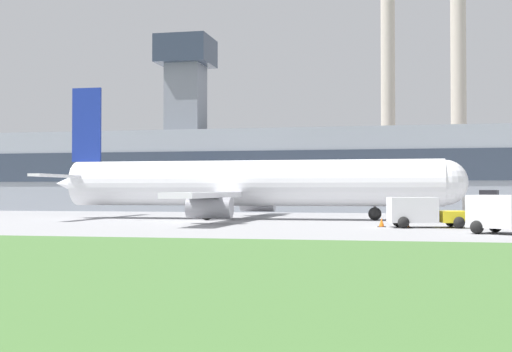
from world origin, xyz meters
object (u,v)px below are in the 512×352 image
(ground_crew_person, at_px, (468,212))
(airplane, at_px, (246,184))
(baggage_truck, at_px, (507,215))
(fuel_truck, at_px, (421,212))
(pushback_tug, at_px, (489,207))

(ground_crew_person, bearing_deg, airplane, 162.41)
(baggage_truck, height_order, ground_crew_person, baggage_truck)
(airplane, distance_m, baggage_truck, 23.41)
(fuel_truck, bearing_deg, airplane, 143.03)
(fuel_truck, xyz_separation_m, ground_crew_person, (3.08, 4.73, -0.09))
(baggage_truck, bearing_deg, ground_crew_person, 95.68)
(fuel_truck, height_order, ground_crew_person, fuel_truck)
(airplane, xyz_separation_m, ground_crew_person, (16.17, -5.13, -1.93))
(airplane, distance_m, ground_crew_person, 17.08)
(pushback_tug, xyz_separation_m, fuel_truck, (-5.14, -11.62, -0.12))
(airplane, relative_size, ground_crew_person, 20.33)
(airplane, bearing_deg, pushback_tug, 5.53)
(pushback_tug, relative_size, ground_crew_person, 2.45)
(airplane, relative_size, fuel_truck, 6.63)
(airplane, relative_size, baggage_truck, 7.09)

